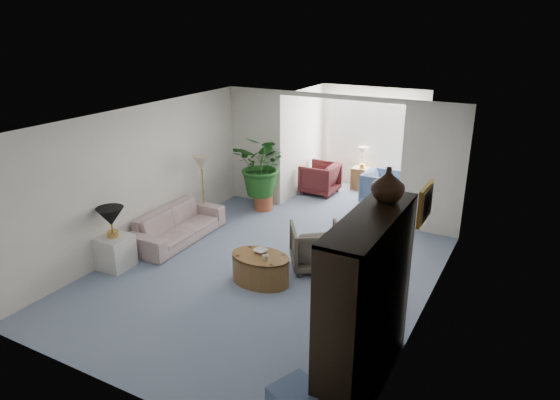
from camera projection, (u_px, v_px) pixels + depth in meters
The scene contains 25 objects.
floor at pixel (262, 276), 8.03m from camera, with size 6.00×6.00×0.00m, color gray.
sunroom_floor at pixel (353, 199), 11.42m from camera, with size 2.60×2.60×0.00m, color gray.
back_pier_left at pixel (256, 146), 10.93m from camera, with size 1.20×0.12×2.50m, color white.
back_pier_right at pixel (433, 170), 9.23m from camera, with size 1.20×0.12×2.50m, color white.
back_header at pixel (339, 97), 9.67m from camera, with size 2.60×0.12×0.10m, color white.
window_pane at pixel (373, 130), 11.83m from camera, with size 2.20×0.02×1.50m, color white.
window_blinds at pixel (372, 130), 11.81m from camera, with size 2.20×0.02×1.50m, color white.
framed_picture at pixel (426, 204), 6.26m from camera, with size 0.04×0.50×0.40m, color #C0B499.
sofa at pixel (178, 225), 9.24m from camera, with size 2.01×0.79×0.59m, color beige.
end_table at pixel (115, 252), 8.23m from camera, with size 0.50×0.50×0.55m, color silver.
table_lamp at pixel (111, 217), 8.01m from camera, with size 0.44×0.44×0.30m, color black.
floor_lamp at pixel (201, 163), 9.69m from camera, with size 0.36×0.36×0.28m, color beige.
coffee_table at pixel (260, 269), 7.78m from camera, with size 0.95×0.95×0.45m, color brown.
coffee_bowl at pixel (261, 251), 7.80m from camera, with size 0.20×0.20×0.05m, color silver.
coffee_cup at pixel (265, 258), 7.54m from camera, with size 0.09×0.09×0.09m, color silver.
wingback_chair at pixel (316, 247), 8.20m from camera, with size 0.78×0.81×0.73m, color #5D5749.
side_table_dark at pixel (362, 253), 8.16m from camera, with size 0.47×0.38×0.56m, color black.
entertainment_cabinet at pixel (366, 303), 5.39m from camera, with size 0.48×1.81×2.01m, color black.
cabinet_urn at pixel (388, 184), 5.39m from camera, with size 0.36×0.36×0.38m, color black.
plant_pot at pixel (263, 202), 10.78m from camera, with size 0.40×0.40×0.32m, color #A24C2F.
house_plant at pixel (263, 165), 10.50m from camera, with size 1.18×1.03×1.32m, color #22581E.
sunroom_chair_blue at pixel (382, 188), 11.01m from camera, with size 0.79×0.81×0.74m, color slate.
sunroom_chair_maroon at pixel (320, 178), 11.69m from camera, with size 0.78×0.80×0.73m, color #581E24.
sunroom_table at pixel (361, 179), 12.01m from camera, with size 0.43×0.34×0.53m, color brown.
shelf_clutter at pixel (366, 289), 5.49m from camera, with size 0.30×0.77×1.06m.
Camera 1 is at (3.66, -6.13, 3.89)m, focal length 32.24 mm.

